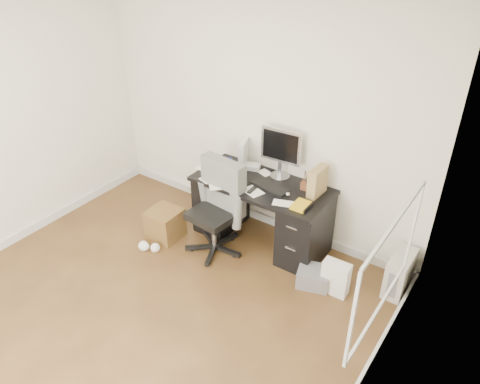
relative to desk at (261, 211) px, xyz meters
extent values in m
plane|color=#422A15|center=(-0.30, -1.65, -0.40)|extent=(4.00, 4.00, 0.00)
cube|color=silver|center=(-0.30, 0.35, 0.95)|extent=(4.00, 0.02, 2.70)
cube|color=silver|center=(1.70, -1.65, 0.95)|extent=(0.02, 4.00, 2.70)
cube|color=white|center=(-0.30, -1.65, 2.30)|extent=(4.00, 4.00, 0.02)
cube|color=silver|center=(-0.30, 0.33, -0.35)|extent=(4.00, 0.03, 0.10)
cube|color=silver|center=(-2.29, -1.65, -0.35)|extent=(0.03, 4.00, 0.10)
cube|color=black|center=(0.00, 0.00, 0.33)|extent=(1.50, 0.70, 0.04)
cube|color=black|center=(-0.55, 0.00, -0.04)|extent=(0.40, 0.60, 0.71)
cube|color=black|center=(0.55, 0.00, -0.04)|extent=(0.40, 0.60, 0.71)
cube|color=black|center=(0.00, 0.33, 0.06)|extent=(0.70, 0.03, 0.51)
cube|color=black|center=(0.11, -0.03, 0.36)|extent=(0.45, 0.20, 0.02)
sphere|color=#B0B0B4|center=(0.36, -0.07, 0.38)|extent=(0.06, 0.06, 0.05)
cylinder|color=navy|center=(-0.44, 0.01, 0.43)|extent=(0.09, 0.09, 0.16)
cube|color=silver|center=(-0.39, 0.22, 0.51)|extent=(0.21, 0.30, 0.31)
cube|color=olive|center=(0.57, 0.13, 0.50)|extent=(0.14, 0.27, 0.30)
cube|color=gold|center=(0.56, -0.16, 0.37)|extent=(0.16, 0.21, 0.04)
cube|color=#ADA89C|center=(1.56, 0.09, -0.19)|extent=(0.19, 0.42, 0.42)
cube|color=white|center=(1.06, -0.30, -0.22)|extent=(0.27, 0.20, 0.36)
cube|color=#4D3417|center=(-0.94, -0.57, -0.22)|extent=(0.36, 0.36, 0.35)
cube|color=slate|center=(0.84, -0.32, -0.31)|extent=(0.38, 0.34, 0.19)
camera|label=1|loc=(2.26, -3.66, 2.89)|focal=35.00mm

